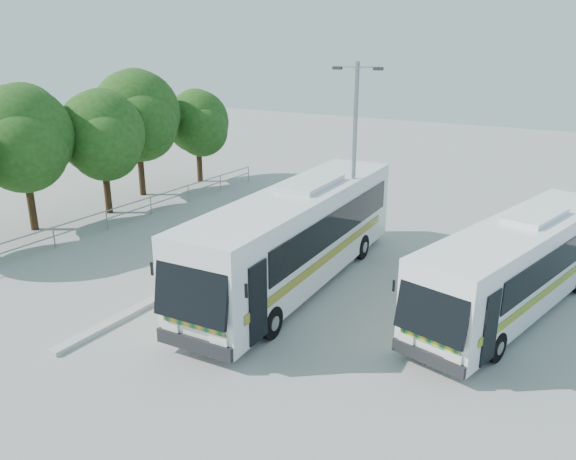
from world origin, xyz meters
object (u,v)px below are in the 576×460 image
Objects in this scene: tree_far_e at (198,122)px; tree_far_c at (102,134)px; coach_main at (297,235)px; coach_adjacent at (518,264)px; tree_far_b at (22,136)px; lamppost at (354,157)px; tree_far_d at (138,114)px.

tree_far_c is at bearing -86.46° from tree_far_e.
coach_adjacent is at bearing 11.07° from coach_main.
coach_main is 7.65m from coach_adjacent.
tree_far_b reaches higher than tree_far_e.
coach_adjacent is at bearing -14.76° from lamppost.
coach_main is 3.97m from lamppost.
tree_far_e is 23.25m from coach_adjacent.
coach_main is at bearing 4.11° from tree_far_b.
tree_far_c reaches higher than coach_adjacent.
tree_far_e is 0.52× the size of coach_adjacent.
coach_main is at bearing -110.24° from lamppost.
tree_far_e is at bearing 138.32° from coach_main.
tree_far_b reaches higher than coach_adjacent.
tree_far_e is 16.72m from lamppost.
coach_adjacent is 7.24m from lamppost.
tree_far_d is at bearing 107.83° from tree_far_c.
coach_main is at bearing -38.75° from tree_far_e.
tree_far_b is 14.47m from coach_main.
lamppost reaches higher than coach_main.
tree_far_d is (-1.19, 3.70, 0.56)m from tree_far_c.
lamppost is at bearing 0.48° from tree_far_c.
tree_far_b is 0.87× the size of lamppost.
tree_far_c is (0.89, 3.90, -0.31)m from tree_far_b.
tree_far_c is at bearing -72.17° from tree_far_d.
coach_adjacent is (21.23, -9.23, -2.20)m from tree_far_e.
tree_far_e is at bearing 169.85° from coach_adjacent.
tree_far_e is at bearing 93.54° from tree_far_c.
tree_far_b is at bearing -159.08° from coach_adjacent.
lamppost is (15.02, 4.02, -0.14)m from tree_far_b.
lamppost is at bearing 71.71° from coach_main.
tree_far_b reaches higher than coach_main.
tree_far_b is at bearing -102.91° from tree_far_c.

